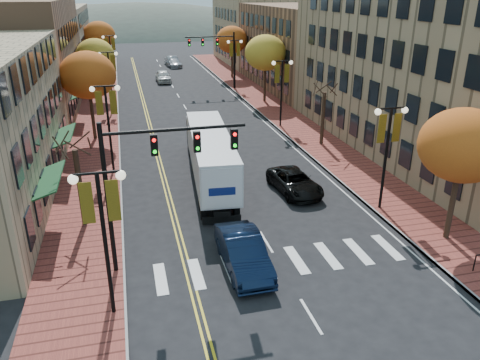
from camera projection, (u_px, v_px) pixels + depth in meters
ground at (293, 287)px, 20.15m from camera, size 200.00×200.00×0.00m
sidewalk_left at (98, 115)px, 47.25m from camera, size 4.00×85.00×0.15m
sidewalk_right at (268, 105)px, 51.30m from camera, size 4.00×85.00×0.15m
building_left_mid at (10, 58)px, 46.53m from camera, size 12.00×24.00×11.00m
building_left_far at (44, 40)px, 69.24m from camera, size 12.00×26.00×9.50m
building_right_near at (453, 51)px, 35.82m from camera, size 15.00×28.00×15.00m
building_right_mid at (318, 46)px, 60.09m from camera, size 15.00×24.00×10.00m
building_right_far at (267, 29)px, 79.64m from camera, size 15.00×20.00×11.00m
tree_left_a at (80, 188)px, 24.45m from camera, size 0.28×0.28×4.20m
tree_left_b at (88, 75)px, 37.59m from camera, size 4.48×4.48×7.21m
tree_left_c at (95, 55)px, 52.09m from camera, size 4.16×4.16×6.69m
tree_left_d at (99, 35)px, 68.03m from camera, size 4.61×4.61×7.42m
tree_right_a at (463, 146)px, 22.05m from camera, size 4.16×4.16×6.69m
tree_right_b at (323, 119)px, 37.47m from camera, size 0.28×0.28×4.20m
tree_right_c at (265, 53)px, 50.61m from camera, size 4.48×4.48×7.21m
tree_right_d at (232, 40)px, 65.02m from camera, size 4.35×4.35×7.00m
lamp_left_a at (102, 217)px, 16.83m from camera, size 1.96×0.36×6.05m
lamp_left_b at (107, 112)px, 31.18m from camera, size 1.96×0.36×6.05m
lamp_left_c at (109, 70)px, 47.33m from camera, size 1.96×0.36×6.05m
lamp_left_d at (110, 49)px, 63.48m from camera, size 1.96×0.36×6.05m
lamp_right_a at (388, 139)px, 25.59m from camera, size 1.96×0.36×6.05m
lamp_right_b at (282, 80)px, 41.74m from camera, size 1.96×0.36×6.05m
lamp_right_c at (235, 55)px, 57.88m from camera, size 1.96×0.36×6.05m
traffic_mast_near at (152, 167)px, 19.74m from camera, size 6.10×0.35×7.00m
traffic_mast_far at (219, 50)px, 57.19m from camera, size 6.10×0.34×7.00m
semi_truck at (209, 150)px, 30.70m from camera, size 3.46×14.29×3.54m
navy_sedan at (243, 252)px, 21.23m from camera, size 1.77×4.97×1.63m
black_suv at (295, 182)px, 29.28m from camera, size 2.62×5.01×1.35m
car_far_white at (163, 76)px, 63.74m from camera, size 1.95×4.74×1.61m
car_far_silver at (174, 63)px, 75.88m from camera, size 2.48×4.93×1.37m
car_far_oncoming at (171, 61)px, 77.75m from camera, size 2.05×4.86×1.56m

